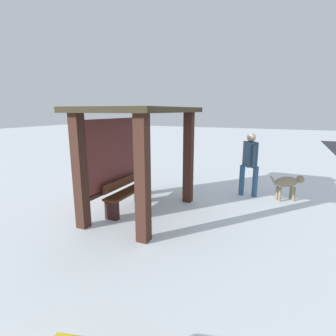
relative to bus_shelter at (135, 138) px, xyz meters
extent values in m
plane|color=white|center=(0.00, -0.15, -1.70)|extent=(60.00, 60.00, 0.00)
cube|color=#3C2219|center=(-1.13, -0.83, -0.58)|extent=(0.21, 0.21, 2.24)
cube|color=#3C2219|center=(1.13, -0.83, -0.58)|extent=(0.21, 0.21, 2.24)
cube|color=#3C2219|center=(-1.13, 0.54, -0.58)|extent=(0.21, 0.21, 2.24)
cube|color=#3C2219|center=(1.13, 0.54, -0.58)|extent=(0.21, 0.21, 2.24)
cube|color=#2C2617|center=(0.00, -0.15, 0.59)|extent=(2.76, 1.87, 0.11)
cube|color=brown|center=(0.00, 0.54, -0.36)|extent=(2.06, 0.08, 1.51)
cube|color=#3C2219|center=(0.00, 0.52, -1.17)|extent=(2.06, 0.06, 0.08)
cube|color=#4F2715|center=(0.00, 0.24, -1.27)|extent=(1.39, 0.34, 0.05)
cube|color=#4F2715|center=(0.00, 0.39, -1.06)|extent=(1.32, 0.04, 0.20)
cube|color=black|center=(0.60, 0.24, -1.50)|extent=(0.12, 0.29, 0.41)
cube|color=black|center=(-0.60, 0.24, -1.50)|extent=(0.12, 0.29, 0.41)
cube|color=#2F475D|center=(2.24, -2.17, -0.55)|extent=(0.46, 0.41, 0.65)
sphere|color=#C2A88C|center=(2.24, -2.17, -0.12)|extent=(0.22, 0.22, 0.22)
cylinder|color=#2D547C|center=(2.24, -2.34, -1.29)|extent=(0.19, 0.19, 0.82)
cylinder|color=#2D547C|center=(2.24, -1.99, -1.29)|extent=(0.19, 0.19, 0.82)
cylinder|color=#2F475D|center=(2.03, -2.28, -0.59)|extent=(0.12, 0.12, 0.59)
cylinder|color=#2F475D|center=(2.45, -2.05, -0.59)|extent=(0.12, 0.12, 0.59)
ellipsoid|color=gray|center=(2.25, -3.10, -1.21)|extent=(0.50, 0.63, 0.26)
sphere|color=gray|center=(2.43, -3.42, -1.15)|extent=(0.20, 0.20, 0.20)
cylinder|color=gray|center=(2.07, -2.80, -1.17)|extent=(0.14, 0.19, 0.25)
cylinder|color=gray|center=(2.28, -3.30, -1.52)|extent=(0.07, 0.07, 0.37)
cylinder|color=gray|center=(2.41, -3.23, -1.52)|extent=(0.07, 0.07, 0.37)
cylinder|color=gray|center=(2.09, -2.98, -1.52)|extent=(0.07, 0.07, 0.37)
cylinder|color=gray|center=(2.21, -2.90, -1.52)|extent=(0.07, 0.07, 0.37)
camera|label=1|loc=(-4.86, -2.99, 0.58)|focal=27.93mm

